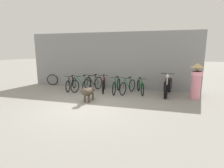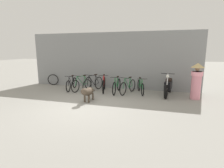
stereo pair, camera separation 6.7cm
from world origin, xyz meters
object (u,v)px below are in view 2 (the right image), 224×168
Objects in this scene: bicycle_4 at (117,86)px; spare_tire_left at (53,80)px; motorcycle at (168,86)px; bicycle_0 at (72,84)px; bicycle_3 at (104,85)px; bicycle_5 at (128,87)px; bicycle_1 at (82,84)px; bicycle_6 at (141,87)px; stray_dog at (88,92)px; person_in_robes at (197,79)px; bicycle_2 at (93,84)px.

bicycle_4 is 4.31m from spare_tire_left.
spare_tire_left is (-6.68, 0.70, -0.10)m from motorcycle.
bicycle_0 is 1.96m from spare_tire_left.
bicycle_5 is (1.26, -0.06, -0.02)m from bicycle_3.
bicycle_1 is (0.59, 0.05, 0.02)m from bicycle_0.
bicycle_5 reaches higher than bicycle_6.
bicycle_3 is 1.07× the size of bicycle_5.
stray_dog is 4.36m from spare_tire_left.
bicycle_4 is at bearing -68.89° from bicycle_5.
spare_tire_left is at bearing -126.98° from stray_dog.
motorcycle is at bearing 104.13° from bicycle_1.
person_in_robes is (4.28, -0.25, 0.50)m from bicycle_3.
motorcycle reaches higher than bicycle_0.
person_in_robes reaches higher than bicycle_3.
bicycle_1 is 2.60× the size of spare_tire_left.
bicycle_3 reaches higher than bicycle_5.
bicycle_6 is 2.35× the size of spare_tire_left.
bicycle_4 reaches higher than bicycle_5.
motorcycle is 2.92× the size of spare_tire_left.
person_in_robes is (6.07, -0.13, 0.54)m from bicycle_0.
bicycle_6 is at bearing 136.55° from stray_dog.
person_in_robes is at bearing 102.79° from bicycle_2.
bicycle_0 is at bearing -100.93° from bicycle_3.
stray_dog is at bearing 30.56° from bicycle_2.
bicycle_5 is at bearing 10.17° from person_in_robes.
bicycle_2 is at bearing -164.18° from stray_dog.
bicycle_0 is 4.94m from motorcycle.
person_in_robes is at bearing 103.99° from bicycle_5.
bicycle_2 is at bearing -94.05° from bicycle_4.
stray_dog is (-3.22, -1.96, -0.02)m from motorcycle.
bicycle_3 reaches higher than spare_tire_left.
stray_dog is at bearing -16.84° from bicycle_3.
person_in_robes reaches higher than bicycle_0.
bicycle_5 reaches higher than stray_dog.
bicycle_2 is 1.29× the size of stray_dog.
bicycle_2 is 0.58m from bicycle_3.
motorcycle reaches higher than bicycle_5.
bicycle_3 is 1.89m from stray_dog.
bicycle_3 is at bearing -98.89° from bicycle_4.
bicycle_3 is 2.51× the size of spare_tire_left.
motorcycle reaches higher than bicycle_3.
spare_tire_left is at bearing -125.27° from bicycle_0.
bicycle_6 is 2.50m from person_in_robes.
bicycle_1 is 2.48m from spare_tire_left.
bicycle_0 is at bearing -72.86° from bicycle_1.
bicycle_5 is at bearing 92.37° from bicycle_4.
spare_tire_left reaches higher than stray_dog.
person_in_robes is at bearing 100.45° from bicycle_1.
person_in_robes is (3.58, -0.15, 0.52)m from bicycle_4.
bicycle_0 is 0.91× the size of bicycle_1.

